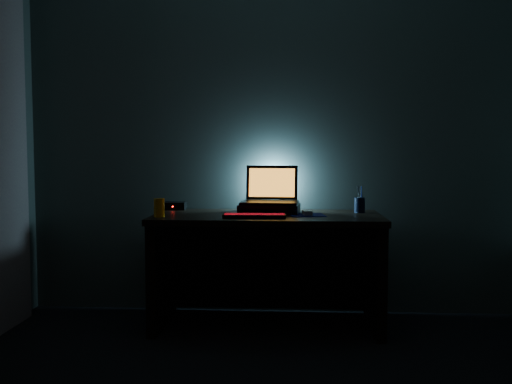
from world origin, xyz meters
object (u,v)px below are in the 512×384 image
keyboard (255,216)px  router (174,206)px  laptop (271,194)px  juice_glass (159,208)px  mouse (307,213)px  pen_cup (360,205)px

keyboard → router: (-0.61, 0.47, 0.02)m
laptop → juice_glass: bearing=-148.6°
mouse → juice_glass: size_ratio=0.78×
laptop → pen_cup: 0.61m
laptop → juice_glass: 0.78m
pen_cup → keyboard: bearing=-154.2°
juice_glass → router: bearing=90.0°
keyboard → pen_cup: 0.77m
mouse → juice_glass: 0.95m
keyboard → juice_glass: 0.61m
laptop → juice_glass: (-0.70, -0.35, -0.06)m
mouse → keyboard: bearing=-163.6°
pen_cup → juice_glass: size_ratio=0.87×
pen_cup → juice_glass: bearing=-165.7°
laptop → mouse: bearing=-34.8°
mouse → router: (-0.94, 0.32, 0.01)m
keyboard → mouse: mouse is taller
juice_glass → router: juice_glass is taller
laptop → pen_cup: size_ratio=3.87×
keyboard → mouse: bearing=23.0°
mouse → pen_cup: bearing=19.3°
keyboard → laptop: bearing=74.7°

